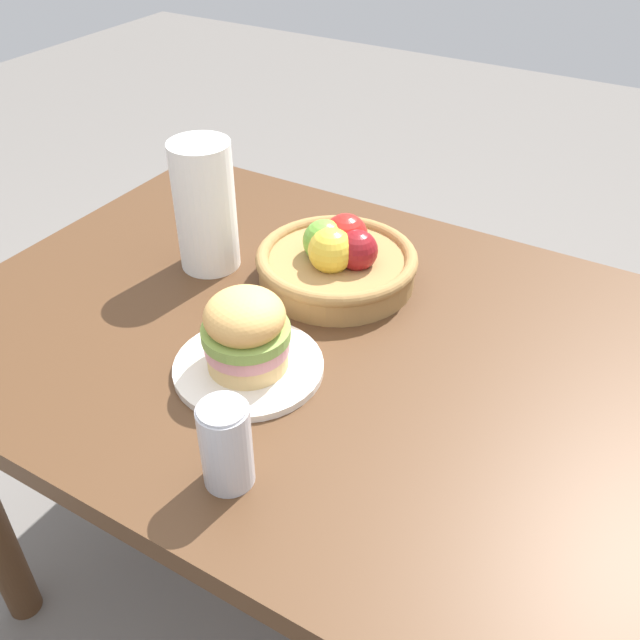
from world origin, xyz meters
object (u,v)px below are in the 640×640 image
(soda_can, at_px, (226,445))
(paper_towel_roll, at_px, (205,206))
(plate, at_px, (249,367))
(sandwich, at_px, (246,331))
(fruit_basket, at_px, (337,260))

(soda_can, bearing_deg, paper_towel_roll, 130.28)
(soda_can, xyz_separation_m, paper_towel_roll, (-0.34, 0.40, 0.06))
(plate, relative_size, sandwich, 1.74)
(plate, bearing_deg, paper_towel_roll, 137.96)
(soda_can, relative_size, paper_towel_roll, 0.53)
(soda_can, height_order, fruit_basket, soda_can)
(plate, xyz_separation_m, sandwich, (0.00, 0.00, 0.07))
(sandwich, xyz_separation_m, paper_towel_roll, (-0.24, 0.21, 0.04))
(plate, bearing_deg, sandwich, 0.00)
(fruit_basket, bearing_deg, paper_towel_roll, -163.74)
(plate, distance_m, fruit_basket, 0.29)
(fruit_basket, bearing_deg, soda_can, -77.12)
(plate, relative_size, paper_towel_roll, 0.96)
(plate, relative_size, fruit_basket, 0.80)
(sandwich, relative_size, paper_towel_roll, 0.55)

